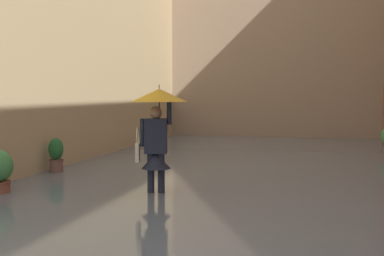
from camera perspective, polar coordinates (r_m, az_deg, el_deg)
name	(u,v)px	position (r m, az deg, el deg)	size (l,w,h in m)	color
ground_plane	(235,177)	(11.77, 4.63, -5.22)	(60.00, 60.00, 0.00)	gray
flood_water	(235,174)	(11.77, 4.63, -4.92)	(8.88, 24.72, 0.12)	slate
building_facade_far	(275,34)	(21.95, 8.88, 9.84)	(11.68, 1.80, 8.34)	gray
person_wading	(157,121)	(9.15, -3.72, 0.77)	(0.96, 0.96, 1.98)	#2D2319
potted_plant_far_right	(56,157)	(12.00, -14.29, -2.99)	(0.32, 0.32, 0.86)	brown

